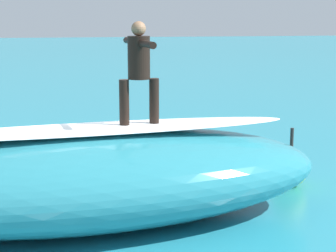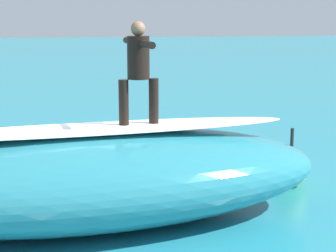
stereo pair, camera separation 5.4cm
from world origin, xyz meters
name	(u,v)px [view 1 (the left image)]	position (x,y,z in m)	size (l,w,h in m)	color
ground_plane	(75,194)	(0.00, 0.00, 0.00)	(120.00, 120.00, 0.00)	teal
wave_crest	(92,178)	(-0.29, 1.58, 0.74)	(7.47, 2.88, 1.49)	teal
wave_foam_lip	(91,129)	(-0.29, 1.58, 1.53)	(6.35, 1.01, 0.08)	white
surfboard_riding	(140,127)	(-1.05, 1.48, 1.52)	(2.10, 0.49, 0.06)	yellow
surfer_riding	(139,65)	(-1.05, 1.48, 2.48)	(0.63, 1.51, 1.60)	black
surfboard_paddling	(189,165)	(-2.40, -1.52, 0.04)	(2.24, 0.51, 0.08)	#EAE5C6
surfer_paddling	(191,158)	(-2.41, -1.39, 0.22)	(0.46, 1.79, 0.32)	black
buoy_marker	(291,169)	(-4.07, 0.09, 0.34)	(0.66, 0.66, 1.13)	yellow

